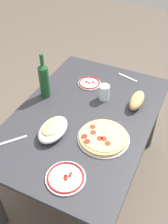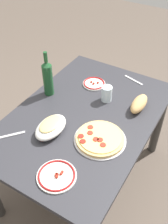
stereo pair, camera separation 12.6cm
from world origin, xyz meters
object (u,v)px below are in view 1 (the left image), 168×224
object	(u,v)px
wine_bottle	(44,80)
bread_loaf	(137,100)
baked_pasta_dish	(53,129)
pepperoni_pizza	(103,137)
dining_table	(84,128)
side_plate_near	(66,178)
side_plate_far	(89,83)
water_glass	(104,92)

from	to	relation	value
wine_bottle	bread_loaf	bearing A→B (deg)	-74.08
baked_pasta_dish	wine_bottle	world-z (taller)	wine_bottle
pepperoni_pizza	wine_bottle	distance (m)	0.58
dining_table	side_plate_near	bearing A→B (deg)	-165.78
dining_table	side_plate_far	size ratio (longest dim) A/B	7.61
baked_pasta_dish	bread_loaf	world-z (taller)	same
side_plate_far	dining_table	bearing A→B (deg)	-161.39
pepperoni_pizza	bread_loaf	xyz separation A→B (m)	(0.39, -0.09, 0.02)
side_plate_near	bread_loaf	world-z (taller)	bread_loaf
bread_loaf	water_glass	bearing A→B (deg)	98.02
baked_pasta_dish	side_plate_near	xyz separation A→B (m)	(-0.25, -0.22, -0.03)
water_glass	bread_loaf	xyz separation A→B (m)	(0.03, -0.23, -0.02)
pepperoni_pizza	bread_loaf	distance (m)	0.40
water_glass	side_plate_far	xyz separation A→B (m)	(0.12, 0.16, -0.05)
water_glass	side_plate_near	bearing A→B (deg)	-174.25
water_glass	baked_pasta_dish	bearing A→B (deg)	161.45
pepperoni_pizza	wine_bottle	size ratio (longest dim) A/B	0.95
bread_loaf	wine_bottle	bearing A→B (deg)	105.92
dining_table	side_plate_far	bearing A→B (deg)	18.61
side_plate_far	baked_pasta_dish	bearing A→B (deg)	-178.58
dining_table	side_plate_near	world-z (taller)	side_plate_near
side_plate_far	wine_bottle	bearing A→B (deg)	139.08
dining_table	wine_bottle	xyz separation A→B (m)	(0.08, 0.34, 0.25)
baked_pasta_dish	dining_table	bearing A→B (deg)	-23.46
dining_table	water_glass	distance (m)	0.28
water_glass	side_plate_far	size ratio (longest dim) A/B	0.65
pepperoni_pizza	bread_loaf	size ratio (longest dim) A/B	1.53
baked_pasta_dish	side_plate_near	bearing A→B (deg)	-138.87
pepperoni_pizza	baked_pasta_dish	size ratio (longest dim) A/B	1.30
wine_bottle	bread_loaf	xyz separation A→B (m)	(0.18, -0.61, -0.10)
water_glass	wine_bottle	bearing A→B (deg)	110.28
dining_table	wine_bottle	distance (m)	0.43
wine_bottle	bread_loaf	distance (m)	0.65
dining_table	water_glass	world-z (taller)	water_glass
side_plate_far	side_plate_near	bearing A→B (deg)	-163.95
pepperoni_pizza	baked_pasta_dish	bearing A→B (deg)	107.19
side_plate_near	bread_loaf	distance (m)	0.75
pepperoni_pizza	side_plate_near	distance (m)	0.35
dining_table	bread_loaf	bearing A→B (deg)	-47.89
dining_table	pepperoni_pizza	distance (m)	0.27
baked_pasta_dish	bread_loaf	bearing A→B (deg)	-38.20
wine_bottle	water_glass	bearing A→B (deg)	-69.72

